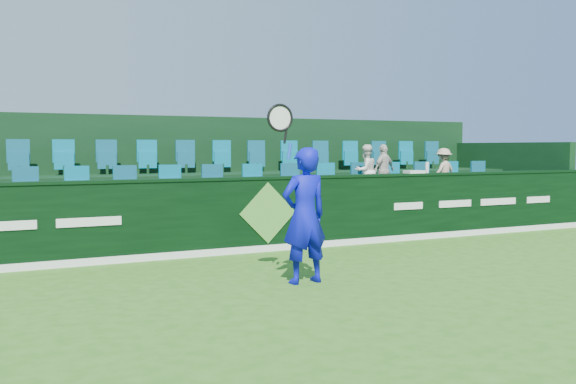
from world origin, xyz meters
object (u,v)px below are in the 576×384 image
spectator_right (443,171)px  drinks_bottle (427,167)px  spectator_middle (384,170)px  spectator_left (366,171)px  tennis_player (304,215)px  towel (414,172)px

spectator_right → drinks_bottle: spectator_right is taller
spectator_middle → drinks_bottle: bearing=85.2°
spectator_left → drinks_bottle: 1.36m
tennis_player → towel: 4.85m
spectator_right → drinks_bottle: size_ratio=4.67×
drinks_bottle → spectator_left: bearing=124.1°
spectator_middle → towel: spectator_middle is taller
spectator_left → spectator_right: (2.12, 0.00, -0.04)m
spectator_left → spectator_middle: (0.47, 0.00, 0.00)m
tennis_player → drinks_bottle: tennis_player is taller
tennis_player → towel: tennis_player is taller
spectator_left → drinks_bottle: size_ratio=5.01×
spectator_middle → drinks_bottle: spectator_middle is taller
spectator_left → tennis_player: bearing=41.5°
towel → drinks_bottle: (0.32, 0.00, 0.08)m
spectator_middle → spectator_left: bearing=-19.3°
tennis_player → spectator_middle: 5.59m
tennis_player → spectator_right: 6.87m
tennis_player → spectator_right: tennis_player is taller
spectator_left → spectator_middle: size_ratio=0.99×
tennis_player → spectator_middle: size_ratio=2.17×
spectator_right → drinks_bottle: (-1.36, -1.12, 0.14)m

